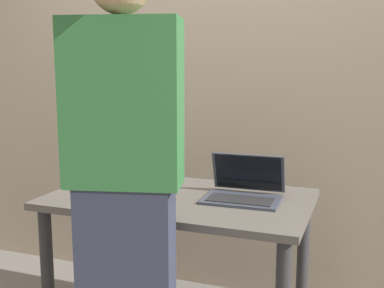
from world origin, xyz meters
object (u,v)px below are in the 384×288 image
at_px(beer_bottle_brown, 107,161).
at_px(coffee_mug, 114,187).
at_px(laptop, 244,189).
at_px(beer_bottle_green, 94,164).
at_px(beer_bottle_dark, 128,163).
at_px(person_figure, 125,189).

relative_size(beer_bottle_brown, coffee_mug, 2.66).
distance_m(laptop, beer_bottle_green, 0.76).
relative_size(beer_bottle_green, coffee_mug, 2.70).
height_order(laptop, coffee_mug, laptop).
bearing_deg(coffee_mug, beer_bottle_green, 147.32).
bearing_deg(coffee_mug, laptop, 17.38).
bearing_deg(beer_bottle_brown, laptop, -1.62).
bearing_deg(laptop, beer_bottle_dark, 173.77).
bearing_deg(person_figure, laptop, 65.12).
height_order(beer_bottle_brown, coffee_mug, beer_bottle_brown).
distance_m(laptop, beer_bottle_dark, 0.64).
distance_m(beer_bottle_green, beer_bottle_dark, 0.18).
height_order(beer_bottle_brown, beer_bottle_dark, beer_bottle_brown).
distance_m(beer_bottle_brown, beer_bottle_dark, 0.11).
bearing_deg(person_figure, coffee_mug, 124.20).
xyz_separation_m(beer_bottle_brown, beer_bottle_green, (-0.03, -0.08, -0.00)).
bearing_deg(beer_bottle_green, person_figure, -49.10).
xyz_separation_m(laptop, coffee_mug, (-0.57, -0.18, 0.00)).
distance_m(beer_bottle_green, person_figure, 0.72).
distance_m(laptop, beer_bottle_brown, 0.73).
distance_m(person_figure, coffee_mug, 0.53).
height_order(laptop, beer_bottle_green, beer_bottle_green).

